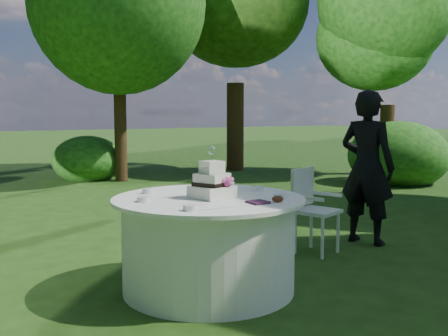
% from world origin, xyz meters
% --- Properties ---
extents(ground, '(80.00, 80.00, 0.00)m').
position_xyz_m(ground, '(0.00, 0.00, 0.00)').
color(ground, '#1A330E').
rests_on(ground, ground).
extents(napkins, '(0.14, 0.14, 0.02)m').
position_xyz_m(napkins, '(0.16, -0.45, 0.78)').
color(napkins, '#4B2040').
rests_on(napkins, table).
extents(feather_plume, '(0.48, 0.07, 0.01)m').
position_xyz_m(feather_plume, '(-0.16, -0.45, 0.78)').
color(feather_plume, white).
rests_on(feather_plume, table).
extents(guest, '(0.57, 0.71, 1.70)m').
position_xyz_m(guest, '(2.28, 0.38, 0.85)').
color(guest, black).
rests_on(guest, ground).
extents(table, '(1.56, 1.56, 0.77)m').
position_xyz_m(table, '(0.00, 0.00, 0.39)').
color(table, silver).
rests_on(table, ground).
extents(cake, '(0.33, 0.33, 0.42)m').
position_xyz_m(cake, '(0.01, -0.04, 0.88)').
color(cake, silver).
rests_on(cake, table).
extents(chair, '(0.49, 0.49, 0.88)m').
position_xyz_m(chair, '(1.50, 0.42, 0.52)').
color(chair, silver).
rests_on(chair, ground).
extents(votives, '(1.18, 0.99, 0.04)m').
position_xyz_m(votives, '(0.03, 0.04, 0.79)').
color(votives, silver).
rests_on(votives, table).
extents(petal_cups, '(0.10, 0.99, 0.05)m').
position_xyz_m(petal_cups, '(0.32, -0.03, 0.79)').
color(petal_cups, '#562D16').
rests_on(petal_cups, table).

